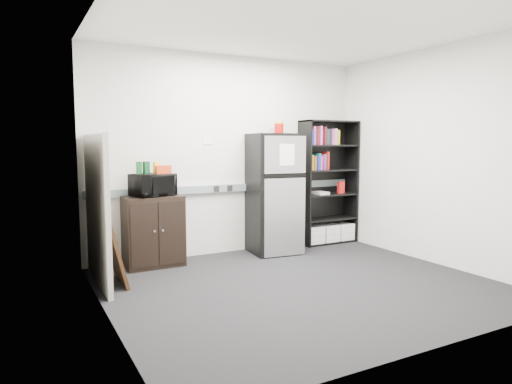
% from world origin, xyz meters
% --- Properties ---
extents(floor, '(4.00, 4.00, 0.00)m').
position_xyz_m(floor, '(0.00, 0.00, 0.00)').
color(floor, black).
rests_on(floor, ground).
extents(wall_back, '(4.00, 0.02, 2.70)m').
position_xyz_m(wall_back, '(0.00, 1.75, 1.35)').
color(wall_back, silver).
rests_on(wall_back, floor).
extents(wall_right, '(0.02, 3.50, 2.70)m').
position_xyz_m(wall_right, '(2.00, 0.00, 1.35)').
color(wall_right, silver).
rests_on(wall_right, floor).
extents(wall_left, '(0.02, 3.50, 2.70)m').
position_xyz_m(wall_left, '(-2.00, 0.00, 1.35)').
color(wall_left, silver).
rests_on(wall_left, floor).
extents(ceiling, '(4.00, 3.50, 0.02)m').
position_xyz_m(ceiling, '(0.00, 0.00, 2.70)').
color(ceiling, white).
rests_on(ceiling, wall_back).
extents(electrical_raceway, '(3.92, 0.05, 0.10)m').
position_xyz_m(electrical_raceway, '(0.00, 1.72, 0.90)').
color(electrical_raceway, slate).
rests_on(electrical_raceway, wall_back).
extents(wall_note, '(0.14, 0.00, 0.10)m').
position_xyz_m(wall_note, '(-0.35, 1.74, 1.55)').
color(wall_note, white).
rests_on(wall_note, wall_back).
extents(bookshelf, '(0.90, 0.34, 1.85)m').
position_xyz_m(bookshelf, '(1.53, 1.57, 0.91)').
color(bookshelf, black).
rests_on(bookshelf, floor).
extents(cubicle_partition, '(0.06, 1.30, 1.62)m').
position_xyz_m(cubicle_partition, '(-1.90, 1.08, 0.81)').
color(cubicle_partition, '#ACA799').
rests_on(cubicle_partition, floor).
extents(cabinet, '(0.70, 0.47, 0.87)m').
position_xyz_m(cabinet, '(-1.18, 1.50, 0.44)').
color(cabinet, black).
rests_on(cabinet, floor).
extents(microwave, '(0.57, 0.46, 0.27)m').
position_xyz_m(microwave, '(-1.18, 1.48, 1.01)').
color(microwave, black).
rests_on(microwave, cabinet).
extents(snack_box_a, '(0.08, 0.07, 0.15)m').
position_xyz_m(snack_box_a, '(-1.33, 1.52, 1.22)').
color(snack_box_a, '#175122').
rests_on(snack_box_a, microwave).
extents(snack_box_b, '(0.08, 0.07, 0.15)m').
position_xyz_m(snack_box_b, '(-1.24, 1.52, 1.22)').
color(snack_box_b, '#0C351A').
rests_on(snack_box_b, microwave).
extents(snack_box_c, '(0.08, 0.06, 0.14)m').
position_xyz_m(snack_box_c, '(-1.12, 1.52, 1.22)').
color(snack_box_c, gold).
rests_on(snack_box_c, microwave).
extents(snack_bag, '(0.19, 0.12, 0.10)m').
position_xyz_m(snack_bag, '(-1.05, 1.47, 1.20)').
color(snack_bag, red).
rests_on(snack_bag, microwave).
extents(refrigerator, '(0.68, 0.71, 1.65)m').
position_xyz_m(refrigerator, '(0.48, 1.42, 0.82)').
color(refrigerator, black).
rests_on(refrigerator, floor).
extents(coffee_can, '(0.13, 0.13, 0.18)m').
position_xyz_m(coffee_can, '(0.65, 1.55, 1.74)').
color(coffee_can, '#AE0B08').
rests_on(coffee_can, refrigerator).
extents(framed_poster, '(0.22, 0.62, 0.79)m').
position_xyz_m(framed_poster, '(-1.77, 0.98, 0.40)').
color(framed_poster, black).
rests_on(framed_poster, floor).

